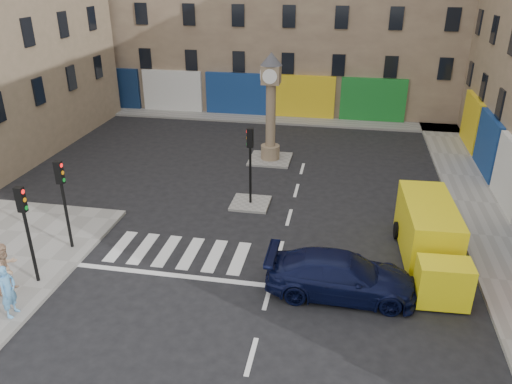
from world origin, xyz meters
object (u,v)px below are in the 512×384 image
(traffic_light_island, at_px, (250,154))
(yellow_van, at_px, (430,237))
(clock_pillar, at_px, (271,101))
(navy_sedan, at_px, (341,276))
(pedestrian_blue, at_px, (8,291))
(traffic_light_left_far, at_px, (62,191))
(pedestrian_tan, at_px, (7,268))
(traffic_light_left_near, at_px, (25,220))

(traffic_light_island, xyz_separation_m, yellow_van, (7.71, -3.67, -1.49))
(clock_pillar, relative_size, navy_sedan, 1.16)
(navy_sedan, xyz_separation_m, pedestrian_blue, (-10.48, -3.29, 0.32))
(traffic_light_island, relative_size, clock_pillar, 0.61)
(traffic_light_left_far, height_order, traffic_light_island, traffic_light_left_far)
(traffic_light_island, height_order, pedestrian_blue, traffic_light_island)
(navy_sedan, xyz_separation_m, yellow_van, (3.23, 2.72, 0.34))
(pedestrian_blue, distance_m, pedestrian_tan, 1.43)
(pedestrian_tan, bearing_deg, traffic_light_left_near, -29.82)
(traffic_light_left_near, distance_m, yellow_van, 14.68)
(yellow_van, bearing_deg, traffic_light_island, 151.66)
(clock_pillar, bearing_deg, traffic_light_island, -90.00)
(pedestrian_blue, bearing_deg, navy_sedan, -73.40)
(traffic_light_left_far, relative_size, traffic_light_island, 1.00)
(traffic_light_island, relative_size, pedestrian_tan, 1.96)
(traffic_light_left_near, xyz_separation_m, navy_sedan, (10.78, 1.40, -1.86))
(traffic_light_left_far, relative_size, pedestrian_tan, 1.96)
(traffic_light_left_far, xyz_separation_m, traffic_light_island, (6.30, 5.40, -0.03))
(traffic_light_left_near, height_order, pedestrian_blue, traffic_light_left_near)
(yellow_van, bearing_deg, traffic_light_left_near, -166.44)
(pedestrian_tan, bearing_deg, yellow_van, -64.36)
(traffic_light_island, height_order, navy_sedan, traffic_light_island)
(traffic_light_left_far, distance_m, clock_pillar, 13.05)
(traffic_light_left_near, bearing_deg, pedestrian_tan, -126.99)
(traffic_light_island, bearing_deg, traffic_light_left_far, -139.40)
(traffic_light_left_near, height_order, yellow_van, traffic_light_left_near)
(navy_sedan, bearing_deg, yellow_van, -49.97)
(yellow_van, height_order, pedestrian_tan, yellow_van)
(traffic_light_left_near, distance_m, clock_pillar, 15.19)
(traffic_light_island, bearing_deg, yellow_van, -25.48)
(traffic_light_left_far, distance_m, pedestrian_tan, 3.53)
(traffic_light_island, distance_m, navy_sedan, 8.02)
(navy_sedan, xyz_separation_m, pedestrian_tan, (-11.33, -2.14, 0.33))
(pedestrian_tan, bearing_deg, pedestrian_blue, -136.20)
(traffic_light_left_near, relative_size, yellow_van, 0.60)
(clock_pillar, xyz_separation_m, yellow_van, (7.71, -9.67, -2.45))
(pedestrian_blue, bearing_deg, clock_pillar, -21.77)
(clock_pillar, xyz_separation_m, navy_sedan, (4.48, -12.39, -2.79))
(navy_sedan, bearing_deg, pedestrian_blue, 107.34)
(traffic_light_island, relative_size, yellow_van, 0.60)
(traffic_light_left_far, bearing_deg, clock_pillar, 61.06)
(traffic_light_left_near, xyz_separation_m, pedestrian_tan, (-0.55, -0.74, -1.53))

